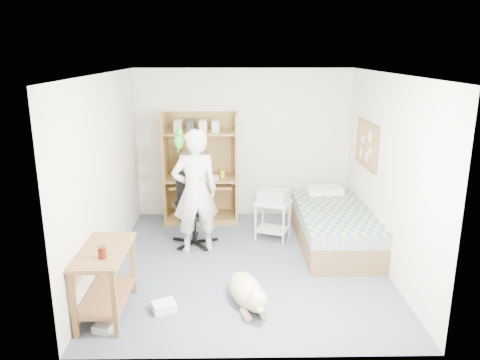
% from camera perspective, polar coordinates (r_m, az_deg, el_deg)
% --- Properties ---
extents(floor, '(4.00, 4.00, 0.00)m').
position_cam_1_polar(floor, '(6.40, 0.81, -10.16)').
color(floor, '#495363').
rests_on(floor, ground).
extents(wall_back, '(3.60, 0.02, 2.50)m').
position_cam_1_polar(wall_back, '(7.91, 0.40, 4.42)').
color(wall_back, silver).
rests_on(wall_back, floor).
extents(wall_right, '(0.02, 4.00, 2.50)m').
position_cam_1_polar(wall_right, '(6.28, 17.49, 0.76)').
color(wall_right, silver).
rests_on(wall_right, floor).
extents(wall_left, '(0.02, 4.00, 2.50)m').
position_cam_1_polar(wall_left, '(6.18, -16.08, 0.63)').
color(wall_left, silver).
rests_on(wall_left, floor).
extents(ceiling, '(3.60, 4.00, 0.02)m').
position_cam_1_polar(ceiling, '(5.77, 0.90, 12.81)').
color(ceiling, white).
rests_on(ceiling, wall_back).
extents(computer_hutch, '(1.20, 0.63, 1.80)m').
position_cam_1_polar(computer_hutch, '(7.77, -4.73, 0.91)').
color(computer_hutch, brown).
rests_on(computer_hutch, floor).
extents(bed, '(1.02, 2.02, 0.66)m').
position_cam_1_polar(bed, '(7.01, 11.40, -5.58)').
color(bed, brown).
rests_on(bed, floor).
extents(side_desk, '(0.50, 1.00, 0.75)m').
position_cam_1_polar(side_desk, '(5.28, -16.13, -10.70)').
color(side_desk, brown).
rests_on(side_desk, floor).
extents(corkboard, '(0.04, 0.94, 0.66)m').
position_cam_1_polar(corkboard, '(7.07, 15.17, 4.19)').
color(corkboard, brown).
rests_on(corkboard, wall_right).
extents(office_chair, '(0.60, 0.61, 1.06)m').
position_cam_1_polar(office_chair, '(6.95, -5.72, -4.72)').
color(office_chair, black).
rests_on(office_chair, floor).
extents(person, '(0.73, 0.58, 1.77)m').
position_cam_1_polar(person, '(6.49, -5.48, -1.47)').
color(person, silver).
rests_on(person, floor).
extents(parrot, '(0.13, 0.23, 0.36)m').
position_cam_1_polar(parrot, '(6.35, -7.43, 4.89)').
color(parrot, '#159120').
rests_on(parrot, person).
extents(dog, '(0.51, 1.02, 0.39)m').
position_cam_1_polar(dog, '(5.37, 0.89, -13.45)').
color(dog, '#CAAC87').
rests_on(dog, floor).
extents(printer_cart, '(0.61, 0.55, 0.59)m').
position_cam_1_polar(printer_cart, '(7.08, 4.02, -4.17)').
color(printer_cart, silver).
rests_on(printer_cart, floor).
extents(printer, '(0.51, 0.45, 0.18)m').
position_cam_1_polar(printer, '(6.99, 4.07, -1.93)').
color(printer, '#A6A6A1').
rests_on(printer, printer_cart).
extents(crt_monitor, '(0.42, 0.45, 0.39)m').
position_cam_1_polar(crt_monitor, '(7.75, -5.64, 1.97)').
color(crt_monitor, beige).
rests_on(crt_monitor, computer_hutch).
extents(keyboard, '(0.46, 0.18, 0.03)m').
position_cam_1_polar(keyboard, '(7.66, -5.12, -0.48)').
color(keyboard, beige).
rests_on(keyboard, computer_hutch).
extents(pencil_cup, '(0.08, 0.08, 0.12)m').
position_cam_1_polar(pencil_cup, '(7.67, -2.14, 0.75)').
color(pencil_cup, yellow).
rests_on(pencil_cup, computer_hutch).
extents(drink_glass, '(0.08, 0.08, 0.12)m').
position_cam_1_polar(drink_glass, '(4.95, -16.46, -8.50)').
color(drink_glass, '#3E150A').
rests_on(drink_glass, side_desk).
extents(floor_box_a, '(0.31, 0.28, 0.10)m').
position_cam_1_polar(floor_box_a, '(5.40, -9.26, -14.99)').
color(floor_box_a, white).
rests_on(floor_box_a, floor).
extents(floor_box_b, '(0.24, 0.27, 0.08)m').
position_cam_1_polar(floor_box_b, '(5.22, -16.11, -16.75)').
color(floor_box_b, '#B9B8B3').
rests_on(floor_box_b, floor).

